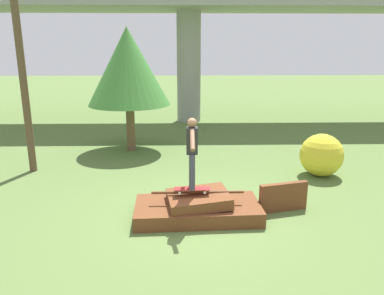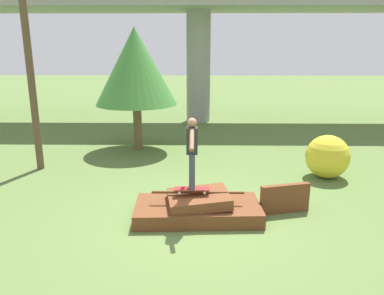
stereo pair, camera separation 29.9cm
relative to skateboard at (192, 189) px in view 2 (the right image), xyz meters
The scene contains 9 objects.
ground_plane 0.67m from the skateboard, 30.34° to the left, with size 80.00×80.00×0.00m, color #567038.
scrap_pile 0.47m from the skateboard, 28.62° to the left, with size 2.64×1.37×0.59m.
scrap_plank_loose 2.04m from the skateboard, ahead, with size 1.09×0.40×0.63m.
skateboard is the anchor object (origin of this frame).
skater 0.84m from the skateboard, ahead, with size 0.22×1.13×1.45m.
highway_overpass 11.42m from the skateboard, 89.36° to the left, with size 44.00×3.77×5.65m.
utility_pole 6.23m from the skateboard, 144.21° to the left, with size 1.30×0.20×6.82m.
tree_behind_left 6.12m from the skateboard, 109.88° to the left, with size 2.71×2.71×4.09m.
bush_yellow_flowering 4.46m from the skateboard, 35.95° to the left, with size 1.17×1.17×1.17m.
Camera 2 is at (0.00, -7.17, 3.45)m, focal length 35.00 mm.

